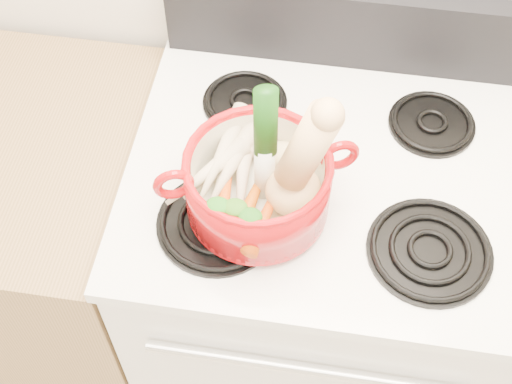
% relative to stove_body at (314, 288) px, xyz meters
% --- Properties ---
extents(stove_body, '(0.76, 0.65, 0.92)m').
position_rel_stove_body_xyz_m(stove_body, '(0.00, 0.00, 0.00)').
color(stove_body, white).
rests_on(stove_body, floor).
extents(cooktop, '(0.78, 0.67, 0.03)m').
position_rel_stove_body_xyz_m(cooktop, '(0.00, 0.00, 0.47)').
color(cooktop, white).
rests_on(cooktop, stove_body).
extents(control_backsplash, '(0.76, 0.05, 0.18)m').
position_rel_stove_body_xyz_m(control_backsplash, '(0.00, 0.30, 0.58)').
color(control_backsplash, black).
rests_on(control_backsplash, cooktop).
extents(oven_handle, '(0.60, 0.02, 0.02)m').
position_rel_stove_body_xyz_m(oven_handle, '(0.00, -0.34, 0.32)').
color(oven_handle, silver).
rests_on(oven_handle, stove_body).
extents(burner_front_left, '(0.22, 0.22, 0.02)m').
position_rel_stove_body_xyz_m(burner_front_left, '(-0.19, -0.16, 0.50)').
color(burner_front_left, black).
rests_on(burner_front_left, cooktop).
extents(burner_front_right, '(0.22, 0.22, 0.02)m').
position_rel_stove_body_xyz_m(burner_front_right, '(0.19, -0.16, 0.50)').
color(burner_front_right, black).
rests_on(burner_front_right, cooktop).
extents(burner_back_left, '(0.17, 0.17, 0.02)m').
position_rel_stove_body_xyz_m(burner_back_left, '(-0.19, 0.14, 0.50)').
color(burner_back_left, black).
rests_on(burner_back_left, cooktop).
extents(burner_back_right, '(0.17, 0.17, 0.02)m').
position_rel_stove_body_xyz_m(burner_back_right, '(0.19, 0.14, 0.50)').
color(burner_back_right, black).
rests_on(burner_back_right, cooktop).
extents(dutch_oven, '(0.33, 0.33, 0.13)m').
position_rel_stove_body_xyz_m(dutch_oven, '(-0.12, -0.12, 0.57)').
color(dutch_oven, '#9C0A0D').
rests_on(dutch_oven, burner_front_left).
extents(pot_handle_left, '(0.07, 0.04, 0.07)m').
position_rel_stove_body_xyz_m(pot_handle_left, '(-0.26, -0.17, 0.61)').
color(pot_handle_left, '#9C0A0D').
rests_on(pot_handle_left, dutch_oven).
extents(pot_handle_right, '(0.07, 0.04, 0.07)m').
position_rel_stove_body_xyz_m(pot_handle_right, '(0.01, -0.07, 0.61)').
color(pot_handle_right, '#9C0A0D').
rests_on(pot_handle_right, dutch_oven).
extents(squash, '(0.20, 0.15, 0.27)m').
position_rel_stove_body_xyz_m(squash, '(-0.04, -0.13, 0.66)').
color(squash, tan).
rests_on(squash, dutch_oven).
extents(leek, '(0.05, 0.06, 0.26)m').
position_rel_stove_body_xyz_m(leek, '(-0.11, -0.10, 0.66)').
color(leek, silver).
rests_on(leek, dutch_oven).
extents(ginger, '(0.08, 0.06, 0.04)m').
position_rel_stove_body_xyz_m(ginger, '(-0.09, -0.04, 0.56)').
color(ginger, '#DAB986').
rests_on(ginger, dutch_oven).
extents(parsnip_0, '(0.07, 0.21, 0.06)m').
position_rel_stove_body_xyz_m(parsnip_0, '(-0.19, -0.11, 0.56)').
color(parsnip_0, beige).
rests_on(parsnip_0, dutch_oven).
extents(parsnip_1, '(0.15, 0.16, 0.05)m').
position_rel_stove_body_xyz_m(parsnip_1, '(-0.19, -0.08, 0.56)').
color(parsnip_1, beige).
rests_on(parsnip_1, dutch_oven).
extents(parsnip_2, '(0.06, 0.21, 0.06)m').
position_rel_stove_body_xyz_m(parsnip_2, '(-0.16, -0.07, 0.57)').
color(parsnip_2, beige).
rests_on(parsnip_2, dutch_oven).
extents(parsnip_3, '(0.15, 0.16, 0.05)m').
position_rel_stove_body_xyz_m(parsnip_3, '(-0.22, -0.11, 0.57)').
color(parsnip_3, '#EFE8C3').
rests_on(parsnip_3, dutch_oven).
extents(parsnip_4, '(0.10, 0.21, 0.06)m').
position_rel_stove_body_xyz_m(parsnip_4, '(-0.17, -0.08, 0.58)').
color(parsnip_4, beige).
rests_on(parsnip_4, dutch_oven).
extents(parsnip_5, '(0.08, 0.21, 0.06)m').
position_rel_stove_body_xyz_m(parsnip_5, '(-0.20, -0.07, 0.58)').
color(parsnip_5, beige).
rests_on(parsnip_5, dutch_oven).
extents(carrot_0, '(0.06, 0.16, 0.05)m').
position_rel_stove_body_xyz_m(carrot_0, '(-0.13, -0.14, 0.55)').
color(carrot_0, '#B74F09').
rests_on(carrot_0, dutch_oven).
extents(carrot_1, '(0.04, 0.15, 0.04)m').
position_rel_stove_body_xyz_m(carrot_1, '(-0.18, -0.14, 0.56)').
color(carrot_1, '#CF520A').
rests_on(carrot_1, dutch_oven).
extents(carrot_2, '(0.06, 0.17, 0.04)m').
position_rel_stove_body_xyz_m(carrot_2, '(-0.10, -0.17, 0.56)').
color(carrot_2, '#BF3A09').
rests_on(carrot_2, dutch_oven).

